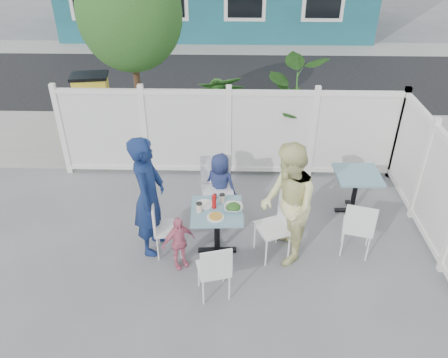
{
  "coord_description": "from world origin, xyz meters",
  "views": [
    {
      "loc": [
        0.2,
        -4.39,
        4.17
      ],
      "look_at": [
        0.07,
        0.69,
        0.96
      ],
      "focal_mm": 35.0,
      "sensor_mm": 36.0,
      "label": 1
    }
  ],
  "objects_px": {
    "chair_right": "(278,221)",
    "woman": "(288,205)",
    "utility_cabinet": "(94,106)",
    "spare_table": "(356,183)",
    "main_table": "(217,220)",
    "chair_near": "(215,268)",
    "chair_left": "(162,224)",
    "chair_back": "(217,183)",
    "man": "(149,196)",
    "toddler": "(179,243)",
    "boy": "(220,185)"
  },
  "relations": [
    {
      "from": "chair_left",
      "to": "chair_near",
      "type": "xyz_separation_m",
      "value": [
        0.75,
        -0.82,
        -0.01
      ]
    },
    {
      "from": "chair_right",
      "to": "chair_back",
      "type": "relative_size",
      "value": 0.92
    },
    {
      "from": "utility_cabinet",
      "to": "woman",
      "type": "height_order",
      "value": "woman"
    },
    {
      "from": "chair_left",
      "to": "boy",
      "type": "bearing_deg",
      "value": 133.41
    },
    {
      "from": "utility_cabinet",
      "to": "woman",
      "type": "xyz_separation_m",
      "value": [
        3.62,
        -3.76,
        0.24
      ]
    },
    {
      "from": "utility_cabinet",
      "to": "man",
      "type": "xyz_separation_m",
      "value": [
        1.79,
        -3.63,
        0.26
      ]
    },
    {
      "from": "main_table",
      "to": "chair_near",
      "type": "height_order",
      "value": "chair_near"
    },
    {
      "from": "spare_table",
      "to": "chair_left",
      "type": "distance_m",
      "value": 3.03
    },
    {
      "from": "boy",
      "to": "toddler",
      "type": "bearing_deg",
      "value": 90.56
    },
    {
      "from": "spare_table",
      "to": "chair_near",
      "type": "distance_m",
      "value": 2.8
    },
    {
      "from": "utility_cabinet",
      "to": "chair_near",
      "type": "xyz_separation_m",
      "value": [
        2.71,
        -4.55,
        -0.13
      ]
    },
    {
      "from": "utility_cabinet",
      "to": "man",
      "type": "distance_m",
      "value": 4.05
    },
    {
      "from": "chair_left",
      "to": "woman",
      "type": "distance_m",
      "value": 1.7
    },
    {
      "from": "spare_table",
      "to": "toddler",
      "type": "distance_m",
      "value": 2.91
    },
    {
      "from": "chair_left",
      "to": "toddler",
      "type": "height_order",
      "value": "chair_left"
    },
    {
      "from": "chair_back",
      "to": "boy",
      "type": "xyz_separation_m",
      "value": [
        0.05,
        0.03,
        -0.07
      ]
    },
    {
      "from": "chair_left",
      "to": "chair_right",
      "type": "xyz_separation_m",
      "value": [
        1.57,
        0.02,
        0.05
      ]
    },
    {
      "from": "spare_table",
      "to": "man",
      "type": "relative_size",
      "value": 0.4
    },
    {
      "from": "utility_cabinet",
      "to": "chair_right",
      "type": "height_order",
      "value": "utility_cabinet"
    },
    {
      "from": "utility_cabinet",
      "to": "boy",
      "type": "distance_m",
      "value": 3.9
    },
    {
      "from": "man",
      "to": "toddler",
      "type": "bearing_deg",
      "value": -127.94
    },
    {
      "from": "utility_cabinet",
      "to": "toddler",
      "type": "xyz_separation_m",
      "value": [
        2.21,
        -4.0,
        -0.22
      ]
    },
    {
      "from": "chair_near",
      "to": "chair_left",
      "type": "bearing_deg",
      "value": 117.44
    },
    {
      "from": "chair_right",
      "to": "chair_near",
      "type": "distance_m",
      "value": 1.18
    },
    {
      "from": "chair_right",
      "to": "man",
      "type": "relative_size",
      "value": 0.54
    },
    {
      "from": "man",
      "to": "woman",
      "type": "relative_size",
      "value": 1.01
    },
    {
      "from": "boy",
      "to": "spare_table",
      "type": "bearing_deg",
      "value": -153.82
    },
    {
      "from": "main_table",
      "to": "man",
      "type": "relative_size",
      "value": 0.41
    },
    {
      "from": "chair_near",
      "to": "boy",
      "type": "height_order",
      "value": "boy"
    },
    {
      "from": "main_table",
      "to": "chair_left",
      "type": "bearing_deg",
      "value": -178.25
    },
    {
      "from": "main_table",
      "to": "chair_left",
      "type": "distance_m",
      "value": 0.74
    },
    {
      "from": "main_table",
      "to": "chair_right",
      "type": "xyz_separation_m",
      "value": [
        0.83,
        0.0,
        -0.02
      ]
    },
    {
      "from": "main_table",
      "to": "chair_near",
      "type": "relative_size",
      "value": 0.87
    },
    {
      "from": "chair_back",
      "to": "woman",
      "type": "xyz_separation_m",
      "value": [
        0.96,
        -0.94,
        0.27
      ]
    },
    {
      "from": "chair_right",
      "to": "woman",
      "type": "height_order",
      "value": "woman"
    },
    {
      "from": "chair_right",
      "to": "chair_back",
      "type": "bearing_deg",
      "value": 21.84
    },
    {
      "from": "man",
      "to": "woman",
      "type": "xyz_separation_m",
      "value": [
        1.83,
        -0.14,
        -0.01
      ]
    },
    {
      "from": "utility_cabinet",
      "to": "chair_near",
      "type": "distance_m",
      "value": 5.3
    },
    {
      "from": "chair_right",
      "to": "toddler",
      "type": "relative_size",
      "value": 1.18
    },
    {
      "from": "utility_cabinet",
      "to": "chair_back",
      "type": "relative_size",
      "value": 1.21
    },
    {
      "from": "chair_left",
      "to": "chair_right",
      "type": "height_order",
      "value": "chair_right"
    },
    {
      "from": "utility_cabinet",
      "to": "spare_table",
      "type": "xyz_separation_m",
      "value": [
        4.81,
        -2.7,
        -0.07
      ]
    },
    {
      "from": "chair_left",
      "to": "utility_cabinet",
      "type": "bearing_deg",
      "value": -159.87
    },
    {
      "from": "man",
      "to": "boy",
      "type": "bearing_deg",
      "value": -44.17
    },
    {
      "from": "chair_left",
      "to": "boy",
      "type": "distance_m",
      "value": 1.19
    },
    {
      "from": "chair_near",
      "to": "man",
      "type": "height_order",
      "value": "man"
    },
    {
      "from": "utility_cabinet",
      "to": "spare_table",
      "type": "bearing_deg",
      "value": -38.23
    },
    {
      "from": "spare_table",
      "to": "chair_left",
      "type": "xyz_separation_m",
      "value": [
        -2.85,
        -1.03,
        -0.05
      ]
    },
    {
      "from": "chair_back",
      "to": "woman",
      "type": "bearing_deg",
      "value": 126.36
    },
    {
      "from": "main_table",
      "to": "spare_table",
      "type": "relative_size",
      "value": 1.03
    }
  ]
}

